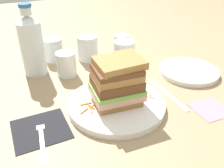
{
  "coord_description": "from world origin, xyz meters",
  "views": [
    {
      "loc": [
        -0.25,
        -0.51,
        0.4
      ],
      "look_at": [
        -0.01,
        0.02,
        0.06
      ],
      "focal_mm": 38.79,
      "sensor_mm": 36.0,
      "label": 1
    }
  ],
  "objects_px": {
    "empty_tumbler_1": "(66,64)",
    "napkin_pink": "(210,109)",
    "empty_tumbler_2": "(121,44)",
    "side_plate": "(189,71)",
    "sandwich": "(117,82)",
    "main_plate": "(116,104)",
    "empty_tumbler_0": "(88,48)",
    "fork": "(41,134)",
    "water_bottle": "(32,44)",
    "juice_glass": "(124,55)",
    "knife": "(168,94)",
    "empty_tumbler_3": "(54,50)",
    "napkin_dark": "(41,129)"
  },
  "relations": [
    {
      "from": "empty_tumbler_0",
      "to": "napkin_pink",
      "type": "bearing_deg",
      "value": -66.23
    },
    {
      "from": "napkin_dark",
      "to": "empty_tumbler_1",
      "type": "relative_size",
      "value": 1.62
    },
    {
      "from": "empty_tumbler_0",
      "to": "empty_tumbler_1",
      "type": "xyz_separation_m",
      "value": [
        -0.11,
        -0.09,
        -0.01
      ]
    },
    {
      "from": "juice_glass",
      "to": "side_plate",
      "type": "xyz_separation_m",
      "value": [
        0.18,
        -0.14,
        -0.03
      ]
    },
    {
      "from": "empty_tumbler_0",
      "to": "empty_tumbler_3",
      "type": "bearing_deg",
      "value": 158.52
    },
    {
      "from": "napkin_dark",
      "to": "side_plate",
      "type": "distance_m",
      "value": 0.54
    },
    {
      "from": "empty_tumbler_2",
      "to": "empty_tumbler_0",
      "type": "bearing_deg",
      "value": -178.95
    },
    {
      "from": "empty_tumbler_2",
      "to": "napkin_pink",
      "type": "height_order",
      "value": "empty_tumbler_2"
    },
    {
      "from": "fork",
      "to": "water_bottle",
      "type": "relative_size",
      "value": 0.7
    },
    {
      "from": "empty_tumbler_0",
      "to": "side_plate",
      "type": "relative_size",
      "value": 0.46
    },
    {
      "from": "juice_glass",
      "to": "empty_tumbler_0",
      "type": "distance_m",
      "value": 0.15
    },
    {
      "from": "empty_tumbler_0",
      "to": "napkin_pink",
      "type": "xyz_separation_m",
      "value": [
        0.2,
        -0.45,
        -0.05
      ]
    },
    {
      "from": "empty_tumbler_3",
      "to": "juice_glass",
      "type": "bearing_deg",
      "value": -35.36
    },
    {
      "from": "water_bottle",
      "to": "empty_tumbler_1",
      "type": "height_order",
      "value": "water_bottle"
    },
    {
      "from": "empty_tumbler_3",
      "to": "napkin_pink",
      "type": "relative_size",
      "value": 0.93
    },
    {
      "from": "sandwich",
      "to": "main_plate",
      "type": "bearing_deg",
      "value": -160.18
    },
    {
      "from": "empty_tumbler_2",
      "to": "side_plate",
      "type": "xyz_separation_m",
      "value": [
        0.14,
        -0.26,
        -0.03
      ]
    },
    {
      "from": "knife",
      "to": "empty_tumbler_0",
      "type": "height_order",
      "value": "empty_tumbler_0"
    },
    {
      "from": "main_plate",
      "to": "empty_tumbler_2",
      "type": "xyz_separation_m",
      "value": [
        0.18,
        0.33,
        0.03
      ]
    },
    {
      "from": "sandwich",
      "to": "water_bottle",
      "type": "bearing_deg",
      "value": 119.84
    },
    {
      "from": "empty_tumbler_2",
      "to": "knife",
      "type": "bearing_deg",
      "value": -91.61
    },
    {
      "from": "fork",
      "to": "empty_tumbler_1",
      "type": "distance_m",
      "value": 0.31
    },
    {
      "from": "empty_tumbler_1",
      "to": "empty_tumbler_3",
      "type": "bearing_deg",
      "value": 95.12
    },
    {
      "from": "empty_tumbler_1",
      "to": "main_plate",
      "type": "bearing_deg",
      "value": -72.56
    },
    {
      "from": "knife",
      "to": "fork",
      "type": "bearing_deg",
      "value": -176.43
    },
    {
      "from": "napkin_dark",
      "to": "knife",
      "type": "bearing_deg",
      "value": 0.27
    },
    {
      "from": "empty_tumbler_0",
      "to": "empty_tumbler_1",
      "type": "relative_size",
      "value": 1.13
    },
    {
      "from": "knife",
      "to": "empty_tumbler_3",
      "type": "bearing_deg",
      "value": 123.62
    },
    {
      "from": "juice_glass",
      "to": "napkin_pink",
      "type": "bearing_deg",
      "value": -74.09
    },
    {
      "from": "main_plate",
      "to": "napkin_dark",
      "type": "distance_m",
      "value": 0.21
    },
    {
      "from": "empty_tumbler_0",
      "to": "side_plate",
      "type": "height_order",
      "value": "empty_tumbler_0"
    },
    {
      "from": "fork",
      "to": "empty_tumbler_1",
      "type": "height_order",
      "value": "empty_tumbler_1"
    },
    {
      "from": "side_plate",
      "to": "napkin_pink",
      "type": "distance_m",
      "value": 0.21
    },
    {
      "from": "napkin_pink",
      "to": "empty_tumbler_0",
      "type": "bearing_deg",
      "value": 113.77
    },
    {
      "from": "fork",
      "to": "napkin_pink",
      "type": "bearing_deg",
      "value": -10.91
    },
    {
      "from": "fork",
      "to": "empty_tumbler_2",
      "type": "height_order",
      "value": "empty_tumbler_2"
    },
    {
      "from": "knife",
      "to": "empty_tumbler_2",
      "type": "distance_m",
      "value": 0.34
    },
    {
      "from": "knife",
      "to": "empty_tumbler_1",
      "type": "distance_m",
      "value": 0.35
    },
    {
      "from": "empty_tumbler_1",
      "to": "empty_tumbler_2",
      "type": "xyz_separation_m",
      "value": [
        0.25,
        0.09,
        -0.0
      ]
    },
    {
      "from": "empty_tumbler_1",
      "to": "side_plate",
      "type": "height_order",
      "value": "empty_tumbler_1"
    },
    {
      "from": "side_plate",
      "to": "main_plate",
      "type": "bearing_deg",
      "value": -166.37
    },
    {
      "from": "knife",
      "to": "juice_glass",
      "type": "bearing_deg",
      "value": 98.7
    },
    {
      "from": "napkin_dark",
      "to": "water_bottle",
      "type": "bearing_deg",
      "value": 82.46
    },
    {
      "from": "water_bottle",
      "to": "side_plate",
      "type": "xyz_separation_m",
      "value": [
        0.49,
        -0.22,
        -0.1
      ]
    },
    {
      "from": "main_plate",
      "to": "napkin_dark",
      "type": "relative_size",
      "value": 2.02
    },
    {
      "from": "napkin_pink",
      "to": "fork",
      "type": "bearing_deg",
      "value": 169.09
    },
    {
      "from": "empty_tumbler_1",
      "to": "side_plate",
      "type": "bearing_deg",
      "value": -22.67
    },
    {
      "from": "water_bottle",
      "to": "empty_tumbler_2",
      "type": "xyz_separation_m",
      "value": [
        0.35,
        0.04,
        -0.07
      ]
    },
    {
      "from": "knife",
      "to": "empty_tumbler_1",
      "type": "relative_size",
      "value": 2.42
    },
    {
      "from": "empty_tumbler_1",
      "to": "napkin_pink",
      "type": "relative_size",
      "value": 0.89
    }
  ]
}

